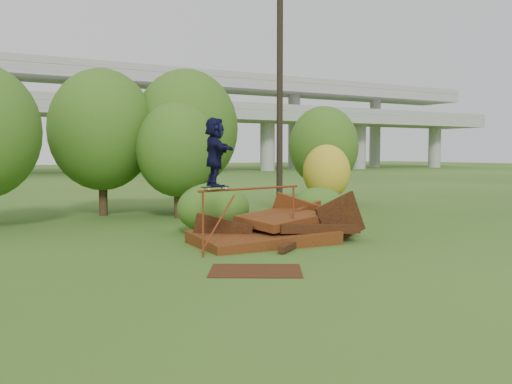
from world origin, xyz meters
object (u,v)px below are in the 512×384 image
flat_plate (256,271)px  utility_pole (280,95)px  scrap_pile (277,232)px  skater (215,152)px

flat_plate → utility_pole: size_ratio=0.20×
scrap_pile → flat_plate: bearing=-129.6°
skater → utility_pole: bearing=-31.0°
scrap_pile → skater: 3.77m
flat_plate → utility_pole: utility_pole is taller
skater → utility_pole: utility_pole is taller
skater → flat_plate: size_ratio=0.86×
flat_plate → utility_pole: bearing=54.2°
utility_pole → flat_plate: bearing=-125.8°
scrap_pile → utility_pole: 9.73m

